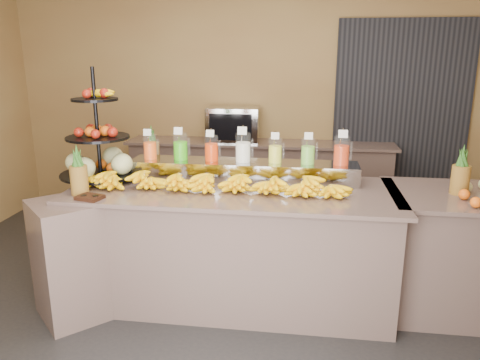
% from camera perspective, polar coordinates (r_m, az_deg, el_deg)
% --- Properties ---
extents(ground, '(6.00, 6.00, 0.00)m').
position_cam_1_polar(ground, '(3.69, -1.45, -16.40)').
color(ground, black).
rests_on(ground, ground).
extents(room_envelope, '(6.04, 5.02, 2.82)m').
position_cam_1_polar(room_envelope, '(3.89, 3.12, 14.38)').
color(room_envelope, brown).
rests_on(room_envelope, ground).
extents(buffet_counter, '(2.75, 1.25, 0.93)m').
position_cam_1_polar(buffet_counter, '(3.72, -2.61, -8.04)').
color(buffet_counter, gray).
rests_on(buffet_counter, ground).
extents(right_counter, '(1.08, 0.88, 0.93)m').
position_cam_1_polar(right_counter, '(3.97, 24.82, -7.95)').
color(right_counter, gray).
rests_on(right_counter, ground).
extents(back_ledge, '(3.10, 0.55, 0.93)m').
position_cam_1_polar(back_ledge, '(5.57, 2.32, -0.01)').
color(back_ledge, gray).
rests_on(back_ledge, ground).
extents(pitcher_tray, '(1.85, 0.30, 0.15)m').
position_cam_1_polar(pitcher_tray, '(3.82, 0.37, 1.17)').
color(pitcher_tray, gray).
rests_on(pitcher_tray, buffet_counter).
extents(juice_pitcher_orange_a, '(0.11, 0.11, 0.27)m').
position_cam_1_polar(juice_pitcher_orange_a, '(3.96, -10.90, 3.85)').
color(juice_pitcher_orange_a, silver).
rests_on(juice_pitcher_orange_a, pitcher_tray).
extents(juice_pitcher_green, '(0.12, 0.12, 0.29)m').
position_cam_1_polar(juice_pitcher_green, '(3.88, -7.27, 3.89)').
color(juice_pitcher_green, silver).
rests_on(juice_pitcher_green, pitcher_tray).
extents(juice_pitcher_orange_b, '(0.11, 0.12, 0.27)m').
position_cam_1_polar(juice_pitcher_orange_b, '(3.83, -3.49, 3.72)').
color(juice_pitcher_orange_b, silver).
rests_on(juice_pitcher_orange_b, pitcher_tray).
extents(juice_pitcher_milk, '(0.13, 0.13, 0.30)m').
position_cam_1_polar(juice_pitcher_milk, '(3.78, 0.38, 3.78)').
color(juice_pitcher_milk, silver).
rests_on(juice_pitcher_milk, pitcher_tray).
extents(juice_pitcher_lemon, '(0.11, 0.11, 0.26)m').
position_cam_1_polar(juice_pitcher_lemon, '(3.76, 4.31, 3.46)').
color(juice_pitcher_lemon, silver).
rests_on(juice_pitcher_lemon, pitcher_tray).
extents(juice_pitcher_lime, '(0.11, 0.12, 0.27)m').
position_cam_1_polar(juice_pitcher_lime, '(3.75, 8.28, 3.35)').
color(juice_pitcher_lime, silver).
rests_on(juice_pitcher_lime, pitcher_tray).
extents(juice_pitcher_orange_c, '(0.12, 0.13, 0.30)m').
position_cam_1_polar(juice_pitcher_orange_c, '(3.76, 12.26, 3.33)').
color(juice_pitcher_orange_c, silver).
rests_on(juice_pitcher_orange_c, pitcher_tray).
extents(banana_heap, '(2.10, 0.19, 0.17)m').
position_cam_1_polar(banana_heap, '(3.54, -3.99, 0.03)').
color(banana_heap, yellow).
rests_on(banana_heap, buffet_counter).
extents(fruit_stand, '(0.79, 0.79, 0.90)m').
position_cam_1_polar(fruit_stand, '(3.93, -16.24, 3.25)').
color(fruit_stand, black).
rests_on(fruit_stand, buffet_counter).
extents(condiment_caddy, '(0.20, 0.17, 0.03)m').
position_cam_1_polar(condiment_caddy, '(3.49, -17.85, -2.03)').
color(condiment_caddy, black).
rests_on(condiment_caddy, buffet_counter).
extents(pineapple_left_a, '(0.13, 0.13, 0.38)m').
position_cam_1_polar(pineapple_left_a, '(3.60, -19.05, 0.44)').
color(pineapple_left_a, brown).
rests_on(pineapple_left_a, buffet_counter).
extents(pineapple_left_b, '(0.13, 0.13, 0.40)m').
position_cam_1_polar(pineapple_left_b, '(4.21, -10.66, 3.29)').
color(pineapple_left_b, brown).
rests_on(pineapple_left_b, buffet_counter).
extents(oven_warmer, '(0.61, 0.44, 0.40)m').
position_cam_1_polar(oven_warmer, '(5.47, -0.82, 6.81)').
color(oven_warmer, gray).
rests_on(oven_warmer, back_ledge).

